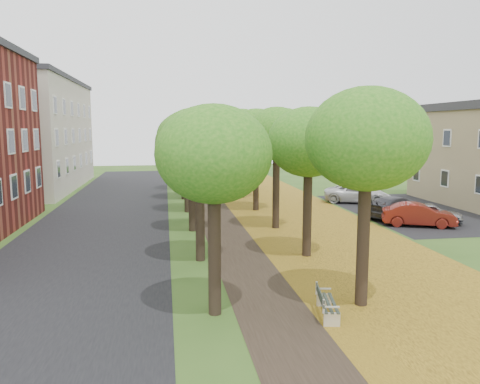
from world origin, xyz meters
name	(u,v)px	position (x,y,z in m)	size (l,w,h in m)	color
ground	(284,309)	(0.00, 0.00, 0.00)	(120.00, 120.00, 0.00)	#2D4C19
street_asphalt	(102,223)	(-7.50, 15.00, 0.00)	(8.00, 70.00, 0.01)	black
footpath	(225,219)	(0.00, 15.00, 0.00)	(3.20, 70.00, 0.01)	black
leaf_verge	(301,217)	(5.00, 15.00, 0.01)	(7.50, 70.00, 0.01)	#B28620
parking_lot	(414,211)	(13.50, 16.00, 0.00)	(9.00, 16.00, 0.01)	black
tree_row_west	(188,138)	(-2.20, 15.00, 5.13)	(3.81, 33.81, 6.79)	black
tree_row_east	(265,138)	(2.60, 15.00, 5.13)	(3.81, 33.81, 6.79)	black
building_cream	(21,134)	(-17.00, 33.00, 5.21)	(10.30, 20.30, 10.40)	beige
bench	(326,303)	(1.14, -0.73, 0.42)	(0.81, 1.77, 0.81)	#252E26
car_silver	(428,213)	(11.98, 11.72, 0.66)	(1.55, 3.85, 1.31)	#9F9FA4
car_red	(418,215)	(11.00, 11.16, 0.68)	(1.44, 4.13, 1.36)	maroon
car_grey	(397,207)	(11.00, 13.79, 0.69)	(1.93, 4.74, 1.38)	#333339
car_white	(357,194)	(11.00, 20.07, 0.70)	(2.32, 5.03, 1.40)	silver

